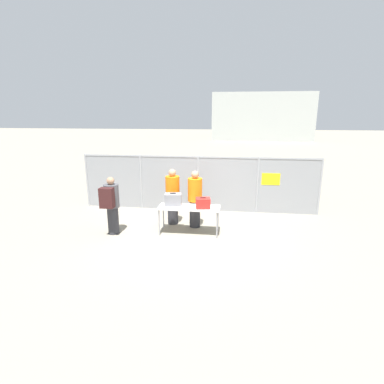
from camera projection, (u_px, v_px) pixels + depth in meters
The scene contains 10 objects.
ground_plane at pixel (189, 235), 8.35m from camera, with size 120.00×120.00×0.00m, color gray.
fence_section at pixel (198, 182), 10.30m from camera, with size 8.14×0.07×1.90m.
inspection_table at pixel (189, 209), 8.32m from camera, with size 1.71×0.65×0.77m.
suitcase_grey at pixel (173, 200), 8.41m from camera, with size 0.50×0.37×0.37m.
suitcase_red at pixel (203, 203), 8.19m from camera, with size 0.43×0.38×0.30m.
traveler_hooded at pixel (111, 204), 8.21m from camera, with size 0.40×0.62×1.63m.
security_worker_near at pixel (195, 198), 8.78m from camera, with size 0.42×0.42×1.70m.
security_worker_far at pixel (173, 196), 9.05m from camera, with size 0.42×0.42×1.70m.
utility_trailer at pixel (267, 186), 12.30m from camera, with size 4.31×2.02×0.68m.
distant_hangar at pixel (259, 117), 42.57m from camera, with size 12.56×12.71×5.91m.
Camera 1 is at (1.11, -7.70, 3.27)m, focal length 28.00 mm.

